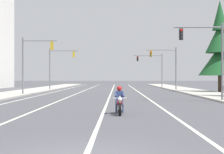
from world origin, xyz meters
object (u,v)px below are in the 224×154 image
at_px(motorcycle_with_rider, 119,103).
at_px(traffic_signal_mid_right, 168,62).
at_px(traffic_signal_far_right, 154,65).
at_px(conifer_tree_right_verge_far, 220,50).
at_px(traffic_signal_near_right, 209,50).
at_px(traffic_signal_mid_left, 58,63).
at_px(traffic_signal_near_left, 32,58).

distance_m(motorcycle_with_rider, traffic_signal_mid_right, 37.55).
bearing_deg(traffic_signal_mid_right, traffic_signal_far_right, 92.49).
relative_size(traffic_signal_far_right, conifer_tree_right_verge_far, 0.54).
xyz_separation_m(traffic_signal_mid_right, traffic_signal_far_right, (-0.65, 14.92, 0.06)).
distance_m(traffic_signal_near_right, traffic_signal_mid_left, 31.80).
bearing_deg(traffic_signal_near_right, traffic_signal_mid_right, 89.87).
bearing_deg(traffic_signal_near_left, traffic_signal_mid_right, 41.79).
xyz_separation_m(motorcycle_with_rider, traffic_signal_mid_left, (-8.95, 38.22, 3.47)).
bearing_deg(traffic_signal_mid_right, traffic_signal_near_right, -90.13).
distance_m(motorcycle_with_rider, conifer_tree_right_verge_far, 32.07).
bearing_deg(conifer_tree_right_verge_far, traffic_signal_near_right, -107.02).
height_order(traffic_signal_near_left, conifer_tree_right_verge_far, conifer_tree_right_verge_far).
distance_m(traffic_signal_near_left, traffic_signal_mid_right, 21.97).
height_order(motorcycle_with_rider, traffic_signal_mid_left, traffic_signal_mid_left).
bearing_deg(motorcycle_with_rider, traffic_signal_near_right, 56.69).
relative_size(motorcycle_with_rider, traffic_signal_mid_right, 0.35).
distance_m(traffic_signal_near_left, traffic_signal_mid_left, 16.15).
height_order(traffic_signal_near_right, traffic_signal_far_right, same).
bearing_deg(motorcycle_with_rider, conifer_tree_right_verge_far, 66.45).
relative_size(motorcycle_with_rider, traffic_signal_near_left, 0.35).
bearing_deg(traffic_signal_near_right, traffic_signal_mid_left, 120.24).
bearing_deg(traffic_signal_near_left, traffic_signal_far_right, 61.98).
bearing_deg(traffic_signal_near_left, traffic_signal_mid_left, 88.92).
relative_size(traffic_signal_mid_right, traffic_signal_far_right, 1.00).
bearing_deg(traffic_signal_near_left, motorcycle_with_rider, -67.26).
bearing_deg(traffic_signal_mid_right, traffic_signal_mid_left, 174.62).
xyz_separation_m(traffic_signal_near_left, traffic_signal_mid_left, (0.30, 16.15, 0.03)).
relative_size(traffic_signal_mid_left, conifer_tree_right_verge_far, 0.54).
xyz_separation_m(traffic_signal_mid_right, conifer_tree_right_verge_far, (5.55, -7.63, 1.22)).
distance_m(traffic_signal_mid_right, traffic_signal_far_right, 14.93).
bearing_deg(traffic_signal_mid_right, conifer_tree_right_verge_far, -53.97).
bearing_deg(traffic_signal_mid_right, motorcycle_with_rider, -100.99).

